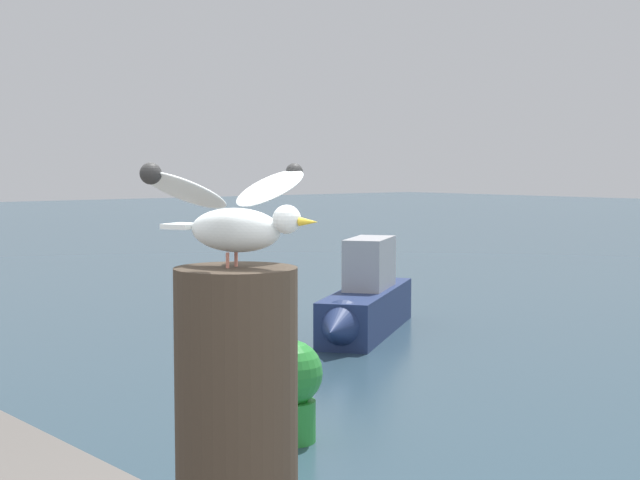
# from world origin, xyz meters

# --- Properties ---
(mooring_post) EXTENTS (0.28, 0.28, 0.99)m
(mooring_post) POSITION_xyz_m (-0.78, -0.57, 1.60)
(mooring_post) COLOR #382D23
(mooring_post) RESTS_ON harbor_quay
(seagull) EXTENTS (0.38, 0.61, 0.24)m
(seagull) POSITION_xyz_m (-0.78, -0.57, 2.22)
(seagull) COLOR #C67360
(seagull) RESTS_ON mooring_post
(boat_navy) EXTENTS (2.51, 3.27, 1.32)m
(boat_navy) POSITION_xyz_m (-8.62, 7.09, 0.45)
(boat_navy) COLOR navy
(boat_navy) RESTS_ON ground_plane
(channel_buoy) EXTENTS (0.56, 0.56, 1.33)m
(channel_buoy) POSITION_xyz_m (-5.26, 3.13, 0.48)
(channel_buoy) COLOR green
(channel_buoy) RESTS_ON ground_plane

